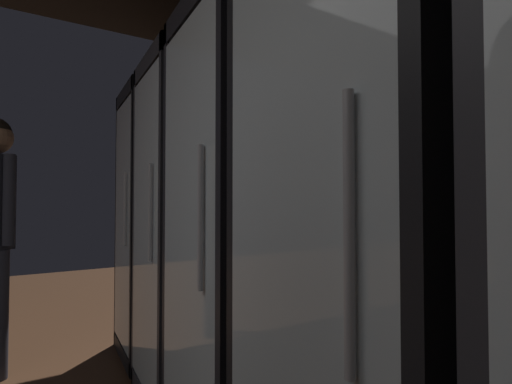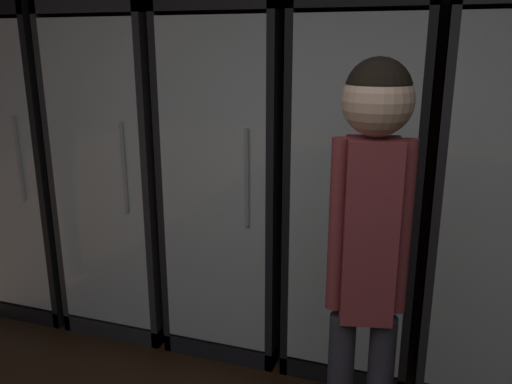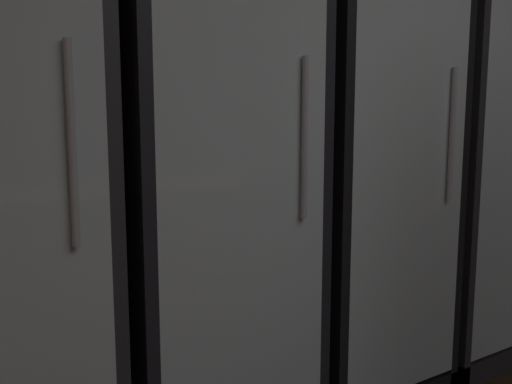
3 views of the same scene
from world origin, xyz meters
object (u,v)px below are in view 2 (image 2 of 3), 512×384
cooler_right (360,191)px  cooler_center (238,180)px  shopper_near (369,240)px  cooler_left (133,170)px  cooler_far_right (502,203)px  cooler_far_left (41,162)px

cooler_right → cooler_center: bearing=179.9°
shopper_near → cooler_left: bearing=145.1°
cooler_left → cooler_far_right: size_ratio=1.00×
cooler_far_left → shopper_near: size_ratio=1.17×
cooler_left → cooler_far_left: bearing=-179.9°
cooler_left → cooler_right: bearing=-0.1°
cooler_far_left → cooler_right: (2.12, -0.00, -0.01)m
shopper_near → cooler_far_left: bearing=154.2°
cooler_right → cooler_far_right: (0.71, 0.00, 0.00)m
cooler_far_left → cooler_center: bearing=0.0°
cooler_center → shopper_near: cooler_center is taller
cooler_far_left → cooler_far_right: size_ratio=1.00×
cooler_right → cooler_far_right: size_ratio=1.00×
cooler_center → cooler_right: 0.70m
cooler_far_left → cooler_far_right: same height
cooler_center → shopper_near: 1.42m
cooler_right → shopper_near: (0.18, -1.11, 0.14)m
cooler_left → shopper_near: size_ratio=1.17×
cooler_far_left → shopper_near: cooler_far_left is taller
cooler_center → cooler_far_right: (1.41, -0.00, 0.00)m
cooler_left → shopper_near: cooler_left is taller
cooler_far_left → cooler_left: same height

